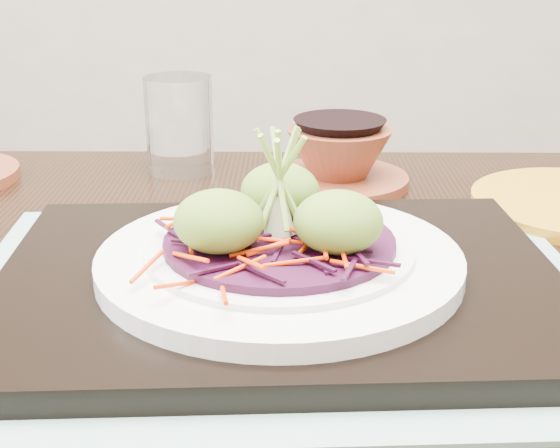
{
  "coord_description": "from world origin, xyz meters",
  "views": [
    {
      "loc": [
        -0.05,
        -0.63,
        0.97
      ],
      "look_at": [
        -0.06,
        -0.08,
        0.76
      ],
      "focal_mm": 50.0,
      "sensor_mm": 36.0,
      "label": 1
    }
  ],
  "objects_px": {
    "dining_table": "(287,384)",
    "water_glass": "(179,125)",
    "white_plate": "(279,259)",
    "terracotta_bowl_set": "(339,160)",
    "serving_tray": "(279,281)"
  },
  "relations": [
    {
      "from": "dining_table",
      "to": "white_plate",
      "type": "distance_m",
      "value": 0.13
    },
    {
      "from": "water_glass",
      "to": "terracotta_bowl_set",
      "type": "bearing_deg",
      "value": -16.26
    },
    {
      "from": "dining_table",
      "to": "terracotta_bowl_set",
      "type": "height_order",
      "value": "terracotta_bowl_set"
    },
    {
      "from": "white_plate",
      "to": "dining_table",
      "type": "bearing_deg",
      "value": 78.5
    },
    {
      "from": "serving_tray",
      "to": "terracotta_bowl_set",
      "type": "height_order",
      "value": "terracotta_bowl_set"
    },
    {
      "from": "white_plate",
      "to": "terracotta_bowl_set",
      "type": "bearing_deg",
      "value": 78.04
    },
    {
      "from": "white_plate",
      "to": "terracotta_bowl_set",
      "type": "height_order",
      "value": "terracotta_bowl_set"
    },
    {
      "from": "dining_table",
      "to": "terracotta_bowl_set",
      "type": "bearing_deg",
      "value": 77.56
    },
    {
      "from": "dining_table",
      "to": "water_glass",
      "type": "distance_m",
      "value": 0.35
    },
    {
      "from": "serving_tray",
      "to": "water_glass",
      "type": "relative_size",
      "value": 3.86
    },
    {
      "from": "white_plate",
      "to": "terracotta_bowl_set",
      "type": "xyz_separation_m",
      "value": [
        0.06,
        0.27,
        -0.0
      ]
    },
    {
      "from": "water_glass",
      "to": "terracotta_bowl_set",
      "type": "relative_size",
      "value": 0.57
    },
    {
      "from": "dining_table",
      "to": "white_plate",
      "type": "relative_size",
      "value": 4.23
    },
    {
      "from": "serving_tray",
      "to": "terracotta_bowl_set",
      "type": "distance_m",
      "value": 0.28
    },
    {
      "from": "serving_tray",
      "to": "white_plate",
      "type": "distance_m",
      "value": 0.02
    }
  ]
}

